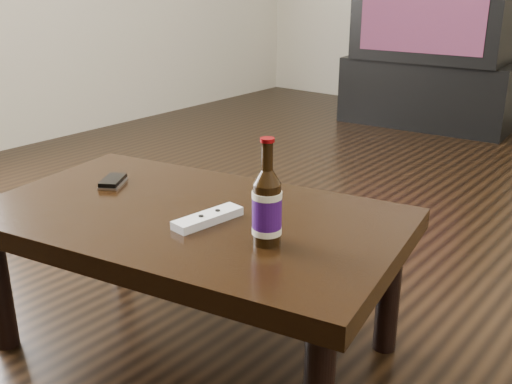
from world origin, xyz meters
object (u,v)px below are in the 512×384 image
Objects in this scene: coffee_table at (190,231)px; beer_bottle at (267,207)px; tv at (438,3)px; remote at (208,218)px; tv_stand at (429,92)px; phone at (113,181)px.

coffee_table is 4.78× the size of beer_bottle.
beer_bottle is (0.83, -2.82, -0.30)m from tv.
remote reaches higher than coffee_table.
beer_bottle is (0.83, -2.82, 0.26)m from tv_stand.
tv_stand is at bearing 106.44° from beer_bottle.
tv is 2.88m from coffee_table.
remote is at bearing -81.90° from tv_stand.
tv_stand is 0.94× the size of coffee_table.
remote is (0.65, -2.81, -0.37)m from tv.
beer_bottle is at bearing -36.01° from phone.
tv is at bearing 106.44° from beer_bottle.
tv is at bearing 63.02° from phone.
tv_stand is 5.65× the size of remote.
coffee_table is 0.32m from phone.
tv_stand reaches higher than remote.
phone is at bearing -89.63° from tv.
tv_stand reaches higher than coffee_table.
beer_bottle is at bearing -78.49° from tv.
remote is at bearing -81.89° from tv.
coffee_table is (0.57, -2.79, -0.43)m from tv.
phone is (0.26, -2.78, -0.37)m from tv.
coffee_table is 6.03× the size of remote.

